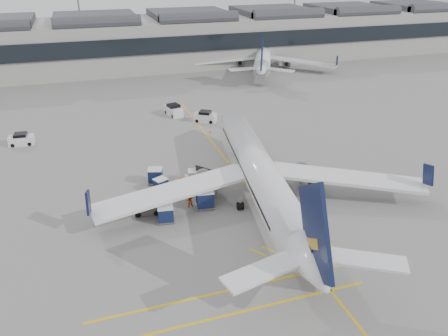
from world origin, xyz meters
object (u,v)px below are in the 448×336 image
object	(u,v)px
belt_loader	(201,178)
ramp_agent_a	(181,184)
ramp_agent_b	(189,200)
airliner_main	(260,174)
pushback_tug	(147,207)
baggage_cart_a	(205,198)

from	to	relation	value
belt_loader	ramp_agent_a	world-z (taller)	belt_loader
belt_loader	ramp_agent_a	xyz separation A→B (m)	(-2.72, -1.25, 0.27)
ramp_agent_a	ramp_agent_b	size ratio (longest dim) A/B	1.10
airliner_main	ramp_agent_a	bearing A→B (deg)	157.88
airliner_main	ramp_agent_a	world-z (taller)	airliner_main
airliner_main	ramp_agent_a	distance (m)	9.24
airliner_main	belt_loader	bearing A→B (deg)	139.20
ramp_agent_b	belt_loader	bearing A→B (deg)	-114.44
belt_loader	pushback_tug	world-z (taller)	belt_loader
baggage_cart_a	ramp_agent_a	size ratio (longest dim) A/B	1.24
airliner_main	baggage_cart_a	size ratio (longest dim) A/B	18.46
baggage_cart_a	ramp_agent_a	world-z (taller)	baggage_cart_a
belt_loader	ramp_agent_b	world-z (taller)	belt_loader
belt_loader	baggage_cart_a	bearing A→B (deg)	-91.20
baggage_cart_a	pushback_tug	distance (m)	6.11
pushback_tug	baggage_cart_a	bearing A→B (deg)	0.27
airliner_main	ramp_agent_b	distance (m)	8.09
baggage_cart_a	belt_loader	bearing A→B (deg)	86.61
ramp_agent_b	airliner_main	bearing A→B (deg)	178.02
belt_loader	ramp_agent_b	bearing A→B (deg)	-107.96
belt_loader	baggage_cart_a	distance (m)	5.87
ramp_agent_b	ramp_agent_a	bearing A→B (deg)	-86.15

